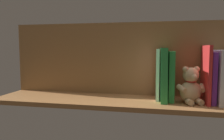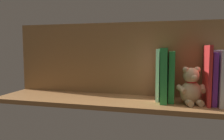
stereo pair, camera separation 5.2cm
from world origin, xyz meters
TOP-DOWN VIEW (x-y plane):
  - ground_plane at (0.00, 0.00)cm, footprint 116.93×29.31cm
  - shelf_back_panel at (0.00, -12.41)cm, footprint 116.93×1.50cm
  - dictionary_thick_white at (-50.13, -1.87)cm, footprint 5.17×18.56cm
  - book_0 at (-45.92, -3.01)cm, footprint 2.04×16.50cm
  - book_1 at (-43.58, -2.10)cm, footprint 1.43×18.31cm
  - teddy_bear at (-36.81, 0.95)cm, footprint 12.92×12.57cm
  - book_2 at (-28.26, -3.56)cm, footprint 2.58×15.40cm
  - book_3 at (-24.84, -2.17)cm, footprint 3.41×18.18cm
  - book_4 at (-21.92, -4.59)cm, footprint 1.70×13.34cm

SIDE VIEW (x-z plane):
  - ground_plane at x=0.00cm, z-range -2.20..0.00cm
  - teddy_bear at x=-36.81cm, z-range -1.00..15.70cm
  - book_0 at x=-45.92cm, z-range 0.00..23.13cm
  - book_2 at x=-28.26cm, z-range 0.00..23.42cm
  - dictionary_thick_white at x=-50.13cm, z-range 0.00..24.07cm
  - book_4 at x=-21.92cm, z-range 0.00..24.56cm
  - book_3 at x=-24.84cm, z-range -0.02..25.03cm
  - book_1 at x=-43.58cm, z-range 0.00..26.16cm
  - shelf_back_panel at x=0.00cm, z-range 0.00..38.54cm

